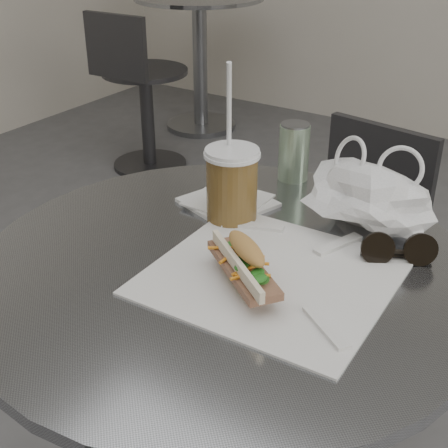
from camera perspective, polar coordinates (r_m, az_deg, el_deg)
The scene contains 11 objects.
cafe_table at distance 1.11m, azimuth 0.07°, elevation -15.62°, with size 0.76×0.76×0.74m.
bg_table at distance 3.60m, azimuth -2.22°, elevation 15.83°, with size 0.70×0.70×0.74m.
chair_far at distance 1.67m, azimuth 10.51°, elevation -5.31°, with size 0.38×0.41×0.72m.
bg_chair at distance 3.05m, azimuth -7.61°, elevation 11.02°, with size 0.41×0.42×0.77m.
sandwich_paper at distance 0.91m, azimuth 4.39°, elevation -4.71°, with size 0.33×0.31×0.00m, color white.
banh_mi at distance 0.87m, azimuth 1.88°, elevation -3.76°, with size 0.21×0.18×0.07m.
iced_coffee at distance 1.03m, azimuth 0.72°, elevation 3.74°, with size 0.09×0.09×0.27m.
sunglasses at distance 0.96m, azimuth 15.66°, elevation -2.40°, with size 0.11×0.08×0.05m.
plastic_bag at distance 1.04m, azimuth 12.90°, elevation 2.31°, with size 0.21×0.16×0.10m, color white, non-canonical shape.
napkin_stack at distance 1.11m, azimuth 0.36°, elevation 2.06°, with size 0.17×0.17×0.01m.
drink_can at distance 1.20m, azimuth 6.40°, elevation 6.59°, with size 0.06×0.06×0.11m.
Camera 1 is at (0.44, -0.47, 1.23)m, focal length 50.00 mm.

